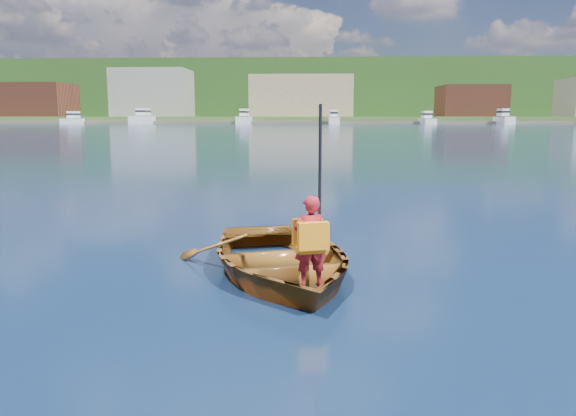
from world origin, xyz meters
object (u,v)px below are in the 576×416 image
child_paddler (310,240)px  marina_yachts (307,119)px  dock (281,123)px  rowboat (279,258)px

child_paddler → marina_yachts: 143.17m
marina_yachts → dock: bearing=145.7°
dock → marina_yachts: marina_yachts is taller
rowboat → dock: dock is taller
rowboat → child_paddler: child_paddler is taller
child_paddler → rowboat: bearing=115.9°
child_paddler → marina_yachts: size_ratio=0.01×
child_paddler → dock: bearing=93.5°
child_paddler → marina_yachts: bearing=90.9°
dock → child_paddler: bearing=-86.5°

